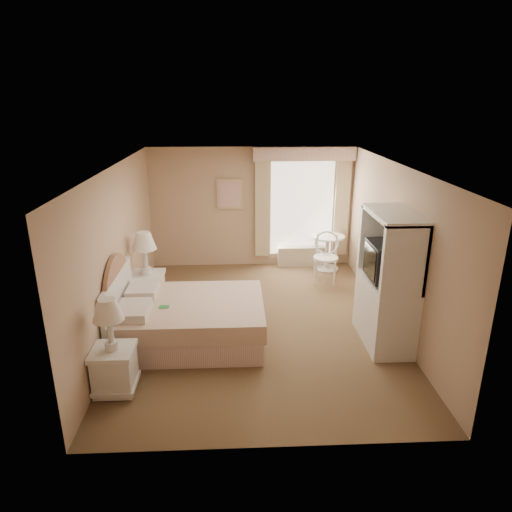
{
  "coord_description": "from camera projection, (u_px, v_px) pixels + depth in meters",
  "views": [
    {
      "loc": [
        -0.35,
        -6.55,
        3.43
      ],
      "look_at": [
        -0.02,
        0.3,
        1.04
      ],
      "focal_mm": 32.0,
      "sensor_mm": 36.0,
      "label": 1
    }
  ],
  "objects": [
    {
      "name": "bed",
      "position": [
        184.0,
        319.0,
        6.7
      ],
      "size": [
        2.12,
        1.64,
        1.45
      ],
      "color": "tan",
      "rests_on": "room"
    },
    {
      "name": "window",
      "position": [
        302.0,
        204.0,
        9.43
      ],
      "size": [
        2.05,
        0.22,
        2.51
      ],
      "color": "white",
      "rests_on": "room"
    },
    {
      "name": "nightstand_near",
      "position": [
        113.0,
        358.0,
        5.49
      ],
      "size": [
        0.5,
        0.5,
        1.22
      ],
      "color": "white",
      "rests_on": "room"
    },
    {
      "name": "room",
      "position": [
        259.0,
        249.0,
        6.91
      ],
      "size": [
        4.21,
        5.51,
        2.51
      ],
      "color": "brown",
      "rests_on": "ground"
    },
    {
      "name": "round_table",
      "position": [
        327.0,
        247.0,
        9.47
      ],
      "size": [
        0.7,
        0.7,
        0.74
      ],
      "color": "silver",
      "rests_on": "room"
    },
    {
      "name": "cafe_chair",
      "position": [
        326.0,
        253.0,
        8.82
      ],
      "size": [
        0.58,
        0.58,
        0.99
      ],
      "rotation": [
        0.0,
        0.0,
        -0.25
      ],
      "color": "silver",
      "rests_on": "room"
    },
    {
      "name": "framed_art",
      "position": [
        230.0,
        194.0,
        9.35
      ],
      "size": [
        0.52,
        0.04,
        0.62
      ],
      "color": "tan",
      "rests_on": "room"
    },
    {
      "name": "nightstand_far",
      "position": [
        147.0,
        281.0,
        7.64
      ],
      "size": [
        0.56,
        0.56,
        1.35
      ],
      "color": "white",
      "rests_on": "room"
    },
    {
      "name": "armoire",
      "position": [
        387.0,
        291.0,
        6.52
      ],
      "size": [
        0.59,
        1.18,
        1.97
      ],
      "color": "white",
      "rests_on": "room"
    }
  ]
}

